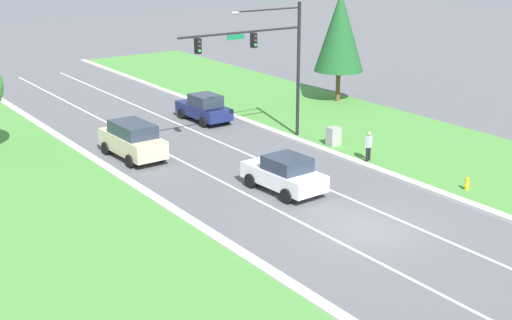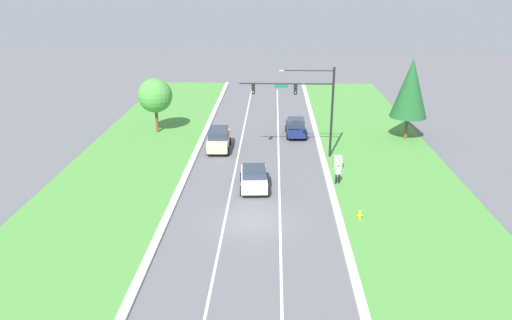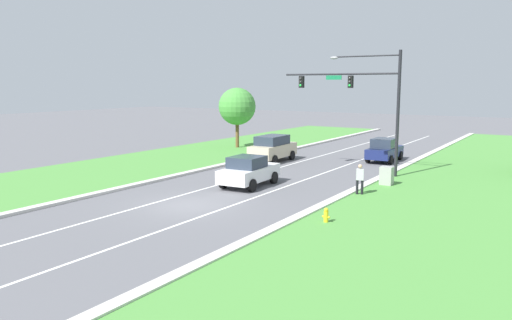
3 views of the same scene
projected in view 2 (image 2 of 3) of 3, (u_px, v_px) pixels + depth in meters
The scene contains 16 objects.
ground_plane at pixel (252, 222), 32.26m from camera, with size 160.00×160.00×0.00m, color #5B5B60.
curb_strip_right at pixel (340, 223), 32.05m from camera, with size 0.50×90.00×0.15m.
curb_strip_left at pixel (166, 220), 32.42m from camera, with size 0.50×90.00×0.15m.
grass_verge_right at pixel (422, 224), 31.88m from camera, with size 10.00×90.00×0.08m.
grass_verge_left at pixel (86, 219), 32.61m from camera, with size 10.00×90.00×0.08m.
lane_stripe_inner_left at pixel (225, 222), 32.32m from camera, with size 0.14×81.00×0.01m.
lane_stripe_inner_right at pixel (280, 223), 32.20m from camera, with size 0.14×81.00×0.01m.
traffic_signal_mast at pixel (306, 98), 42.23m from camera, with size 8.02×0.41×7.93m.
white_sedan at pixel (254, 177), 37.14m from camera, with size 2.29×4.38×1.76m.
champagne_suv at pixel (219, 139), 45.51m from camera, with size 2.16×4.71×1.99m.
navy_sedan at pixel (296, 127), 49.62m from camera, with size 2.03×4.37×1.78m.
utility_cabinet at pixel (338, 162), 41.05m from camera, with size 0.70×0.60×1.13m.
pedestrian at pixel (338, 173), 37.87m from camera, with size 0.43×0.33×1.69m.
fire_hydrant at pixel (360, 215), 32.48m from camera, with size 0.34×0.20×0.70m.
conifer_near_right_tree at pixel (411, 88), 47.08m from camera, with size 3.49×3.49×7.87m.
oak_near_left_tree at pixel (155, 96), 49.62m from camera, with size 3.40×3.40×5.55m.
Camera 2 is at (1.27, -28.87, 14.89)m, focal length 35.00 mm.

